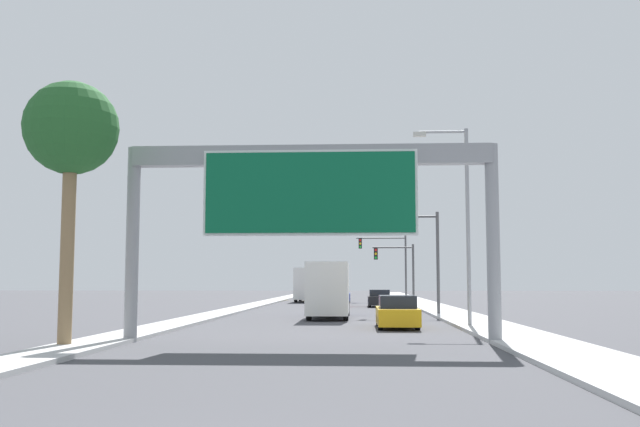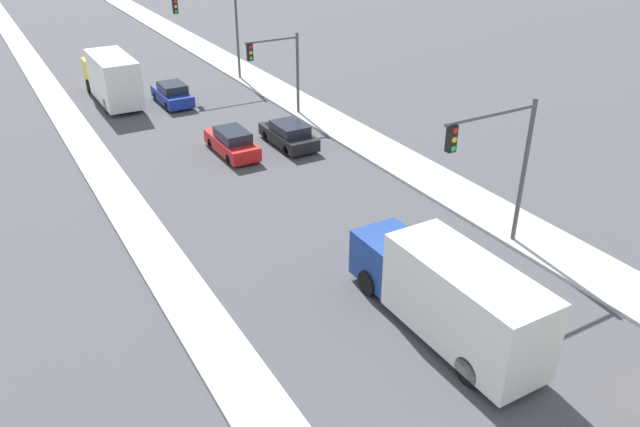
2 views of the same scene
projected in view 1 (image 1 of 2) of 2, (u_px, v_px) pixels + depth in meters
The scene contains 14 objects.
sidewalk_right at pixel (423, 303), 66.41m from camera, with size 3.00×120.00×0.15m.
median_strip_left at pixel (263, 303), 67.20m from camera, with size 2.00×120.00×0.15m.
sign_gantry at pixel (310, 189), 25.44m from camera, with size 13.37×0.73×7.04m.
car_near_left at pixel (397, 313), 33.00m from camera, with size 1.86×4.70×1.51m.
car_far_right at pixel (341, 295), 71.30m from camera, with size 1.85×4.37×1.54m.
car_far_left at pixel (379, 299), 59.88m from camera, with size 1.88×4.48×1.44m.
car_mid_right at pixel (338, 298), 60.48m from camera, with size 1.72×4.55×1.54m.
truck_box_primary at pixel (329, 290), 41.70m from camera, with size 2.32×8.47×3.21m.
truck_box_secondary at pixel (308, 285), 74.22m from camera, with size 2.41×8.42×3.49m.
traffic_light_near_intersection at pixel (415, 245), 45.07m from camera, with size 4.67×0.32×6.54m.
traffic_light_mid_block at pixel (399, 264), 64.88m from camera, with size 3.79×0.32×5.51m.
traffic_light_far_intersection at pixel (390, 257), 74.94m from camera, with size 5.28×0.32×6.97m.
palm_tree_foreground at pixel (71, 133), 23.63m from camera, with size 3.11×3.11×8.80m.
street_lamp_right at pixel (461, 210), 33.39m from camera, with size 2.59×0.28×9.37m.
Camera 1 is at (1.67, -7.32, 2.18)m, focal length 40.00 mm.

